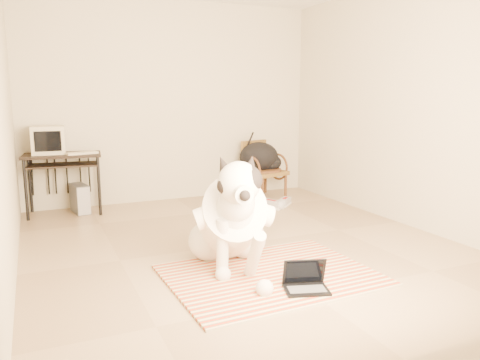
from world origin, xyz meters
TOP-DOWN VIEW (x-y plane):
  - floor at (0.00, 0.00)m, footprint 4.50×4.50m
  - wall_back at (0.00, 2.25)m, footprint 4.50×0.00m
  - wall_front at (0.00, -2.25)m, footprint 4.50×0.00m
  - wall_left at (-2.00, 0.00)m, footprint 0.00×4.50m
  - wall_right at (2.00, 0.00)m, footprint 0.00×4.50m
  - rug at (-0.12, -0.87)m, footprint 1.67×1.30m
  - dog at (-0.33, -0.55)m, footprint 0.73×1.45m
  - laptop at (-0.02, -1.24)m, footprint 0.38×0.32m
  - computer_desk at (-1.49, 1.96)m, footprint 0.94×0.59m
  - crt_monitor at (-1.63, 2.04)m, footprint 0.39×0.38m
  - desk_keyboard at (-1.27, 1.85)m, footprint 0.39×0.22m
  - pc_tower at (-1.32, 1.95)m, footprint 0.22×0.40m
  - rattan_chair at (1.18, 1.89)m, footprint 0.63×0.62m
  - backpack at (1.17, 1.91)m, footprint 0.61×0.47m
  - sneaker_left at (0.99, 1.19)m, footprint 0.22×0.32m
  - sneaker_right at (1.21, 1.26)m, footprint 0.27×0.27m

SIDE VIEW (x-z plane):
  - floor at x=0.00m, z-range 0.00..0.00m
  - rug at x=-0.12m, z-range 0.00..0.02m
  - sneaker_right at x=1.21m, z-range -0.01..0.09m
  - sneaker_left at x=0.99m, z-range -0.01..0.10m
  - laptop at x=-0.02m, z-range -0.04..0.19m
  - pc_tower at x=-1.32m, z-range 0.00..0.36m
  - rattan_chair at x=1.18m, z-range 0.00..0.80m
  - dog at x=-0.33m, z-range -0.11..0.93m
  - backpack at x=1.17m, z-range 0.35..0.77m
  - computer_desk at x=-1.49m, z-range 0.27..1.01m
  - desk_keyboard at x=-1.27m, z-range 0.75..0.77m
  - crt_monitor at x=-1.63m, z-range 0.75..1.08m
  - wall_back at x=0.00m, z-range -0.90..3.60m
  - wall_front at x=0.00m, z-range -0.90..3.60m
  - wall_left at x=-2.00m, z-range -0.90..3.60m
  - wall_right at x=2.00m, z-range -0.90..3.60m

